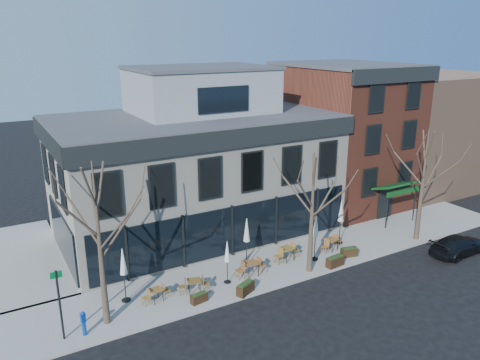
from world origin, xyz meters
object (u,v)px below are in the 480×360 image
cafe_set_0 (156,294)px  call_box (84,322)px  parked_sedan (459,245)px  umbrella_0 (123,264)px

cafe_set_0 → call_box: bearing=-164.1°
parked_sedan → umbrella_0: size_ratio=1.45×
parked_sedan → cafe_set_0: bearing=76.4°
call_box → umbrella_0: umbrella_0 is taller
cafe_set_0 → umbrella_0: umbrella_0 is taller
call_box → cafe_set_0: bearing=15.9°
call_box → umbrella_0: size_ratio=0.42×
call_box → cafe_set_0: size_ratio=0.77×
umbrella_0 → call_box: bearing=-142.6°
parked_sedan → umbrella_0: (-19.82, 4.82, 1.60)m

